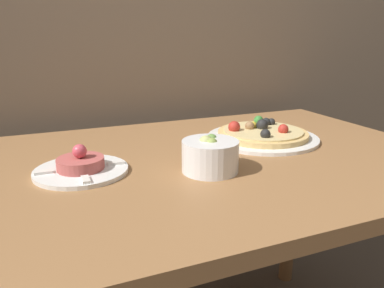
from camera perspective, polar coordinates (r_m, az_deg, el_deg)
dining_table at (r=1.02m, az=2.90°, el=-7.41°), size 1.25×0.85×0.78m
pizza_plate at (r=1.15m, az=10.64°, el=1.45°), size 0.33×0.33×0.06m
tartare_plate at (r=0.90m, az=-16.56°, el=-3.38°), size 0.21×0.21×0.07m
small_bowl at (r=0.86m, az=2.78°, el=-1.71°), size 0.13×0.13×0.08m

